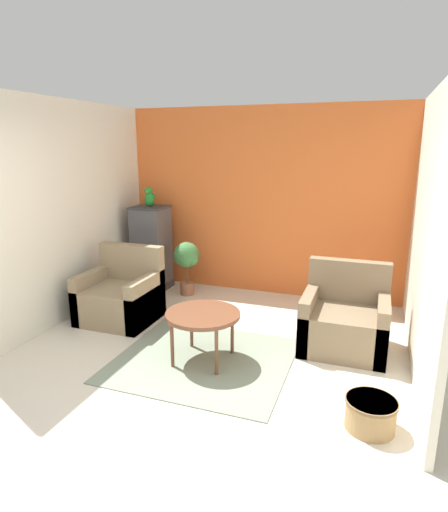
{
  "coord_description": "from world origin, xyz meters",
  "views": [
    {
      "loc": [
        1.55,
        -2.73,
        2.12
      ],
      "look_at": [
        0.0,
        1.6,
        0.93
      ],
      "focal_mm": 30.0,
      "sensor_mm": 36.0,
      "label": 1
    }
  ],
  "objects_px": {
    "armchair_left": "(121,297)",
    "potted_plant": "(186,259)",
    "coffee_table": "(203,317)",
    "wicker_basket": "(371,413)",
    "birdcage": "(152,248)",
    "parrot": "(150,197)",
    "armchair_right": "(345,322)"
  },
  "relations": [
    {
      "from": "coffee_table",
      "to": "armchair_right",
      "type": "relative_size",
      "value": 0.82
    },
    {
      "from": "armchair_left",
      "to": "birdcage",
      "type": "bearing_deg",
      "value": 100.52
    },
    {
      "from": "parrot",
      "to": "armchair_left",
      "type": "bearing_deg",
      "value": -79.5
    },
    {
      "from": "armchair_left",
      "to": "potted_plant",
      "type": "height_order",
      "value": "armchair_left"
    },
    {
      "from": "coffee_table",
      "to": "armchair_left",
      "type": "distance_m",
      "value": 1.53
    },
    {
      "from": "armchair_left",
      "to": "armchair_right",
      "type": "xyz_separation_m",
      "value": [
        2.69,
        0.14,
        0.0
      ]
    },
    {
      "from": "armchair_left",
      "to": "armchair_right",
      "type": "height_order",
      "value": "same"
    },
    {
      "from": "armchair_right",
      "to": "potted_plant",
      "type": "xyz_separation_m",
      "value": [
        -2.31,
        0.99,
        0.24
      ]
    },
    {
      "from": "potted_plant",
      "to": "wicker_basket",
      "type": "distance_m",
      "value": 3.54
    },
    {
      "from": "coffee_table",
      "to": "wicker_basket",
      "type": "relative_size",
      "value": 1.87
    },
    {
      "from": "armchair_right",
      "to": "parrot",
      "type": "bearing_deg",
      "value": 159.73
    },
    {
      "from": "birdcage",
      "to": "wicker_basket",
      "type": "height_order",
      "value": "birdcage"
    },
    {
      "from": "armchair_left",
      "to": "parrot",
      "type": "height_order",
      "value": "parrot"
    },
    {
      "from": "armchair_right",
      "to": "birdcage",
      "type": "height_order",
      "value": "birdcage"
    },
    {
      "from": "wicker_basket",
      "to": "armchair_right",
      "type": "bearing_deg",
      "value": 102.93
    },
    {
      "from": "parrot",
      "to": "potted_plant",
      "type": "relative_size",
      "value": 0.37
    },
    {
      "from": "potted_plant",
      "to": "wicker_basket",
      "type": "bearing_deg",
      "value": -41.83
    },
    {
      "from": "potted_plant",
      "to": "coffee_table",
      "type": "bearing_deg",
      "value": -60.78
    },
    {
      "from": "armchair_right",
      "to": "potted_plant",
      "type": "bearing_deg",
      "value": 156.73
    },
    {
      "from": "birdcage",
      "to": "parrot",
      "type": "xyz_separation_m",
      "value": [
        0.0,
        0.0,
        0.76
      ]
    },
    {
      "from": "armchair_right",
      "to": "parrot",
      "type": "xyz_separation_m",
      "value": [
        -2.91,
        1.08,
        1.1
      ]
    },
    {
      "from": "birdcage",
      "to": "potted_plant",
      "type": "distance_m",
      "value": 0.62
    },
    {
      "from": "armchair_right",
      "to": "parrot",
      "type": "distance_m",
      "value": 3.3
    },
    {
      "from": "birdcage",
      "to": "wicker_basket",
      "type": "distance_m",
      "value": 4.07
    },
    {
      "from": "potted_plant",
      "to": "armchair_left",
      "type": "bearing_deg",
      "value": -108.62
    },
    {
      "from": "birdcage",
      "to": "armchair_left",
      "type": "bearing_deg",
      "value": -79.48
    },
    {
      "from": "coffee_table",
      "to": "potted_plant",
      "type": "relative_size",
      "value": 0.95
    },
    {
      "from": "armchair_right",
      "to": "birdcage",
      "type": "relative_size",
      "value": 0.72
    },
    {
      "from": "birdcage",
      "to": "wicker_basket",
      "type": "xyz_separation_m",
      "value": [
        3.22,
        -2.43,
        -0.5
      ]
    },
    {
      "from": "wicker_basket",
      "to": "armchair_left",
      "type": "bearing_deg",
      "value": 157.96
    },
    {
      "from": "coffee_table",
      "to": "parrot",
      "type": "bearing_deg",
      "value": 130.68
    },
    {
      "from": "wicker_basket",
      "to": "parrot",
      "type": "bearing_deg",
      "value": 143.03
    }
  ]
}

